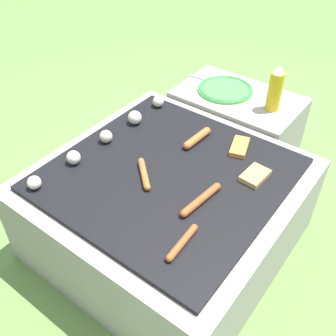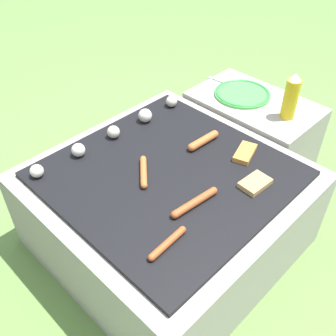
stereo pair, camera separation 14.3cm
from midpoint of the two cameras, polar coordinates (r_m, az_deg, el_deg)
ground_plane at (r=1.73m, az=2.41°, el=-10.48°), size 14.00×14.00×0.00m
grill at (r=1.58m, az=2.60°, el=-6.08°), size 0.91×0.91×0.39m
side_ledge at (r=2.02m, az=13.79°, el=4.63°), size 0.37×0.59×0.39m
sausage_mid_left at (r=1.59m, az=7.74°, el=3.86°), size 0.16×0.04×0.03m
sausage_front_center at (r=1.43m, az=-0.73°, el=-0.65°), size 0.12×0.13×0.02m
sausage_front_left at (r=1.20m, az=3.40°, el=-11.01°), size 0.16×0.03×0.02m
sausage_back_left at (r=1.32m, az=7.03°, el=-5.11°), size 0.20×0.04×0.03m
bread_slice_center at (r=1.56m, az=13.71°, el=2.05°), size 0.14×0.10×0.02m
bread_slice_right at (r=1.44m, az=15.34°, el=-2.27°), size 0.11×0.08×0.02m
mushroom_row at (r=1.62m, az=-4.95°, el=5.42°), size 0.74×0.07×0.06m
plate_colorful at (r=1.95m, az=12.87°, el=10.43°), size 0.27×0.27×0.02m
condiment_bottle at (r=1.79m, az=19.66°, el=9.60°), size 0.06×0.06×0.21m
fork_utensil at (r=2.04m, az=9.96°, el=12.11°), size 0.03×0.19×0.01m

